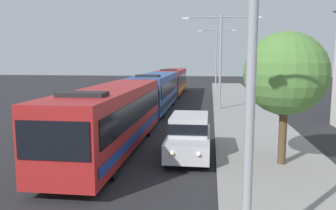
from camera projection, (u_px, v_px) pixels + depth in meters
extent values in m
cube|color=maroon|center=(112.00, 116.00, 15.93)|extent=(2.50, 12.12, 2.70)
cube|color=black|center=(138.00, 109.00, 15.72)|extent=(0.04, 11.15, 1.00)
cube|color=black|center=(86.00, 108.00, 16.04)|extent=(0.04, 11.15, 1.00)
cube|color=black|center=(53.00, 141.00, 9.91)|extent=(2.30, 0.04, 1.20)
cube|color=navy|center=(139.00, 133.00, 15.88)|extent=(0.03, 11.51, 0.36)
cube|color=black|center=(82.00, 94.00, 12.16)|extent=(1.75, 0.90, 0.16)
cylinder|color=black|center=(113.00, 166.00, 12.26)|extent=(0.28, 1.00, 1.00)
cylinder|color=black|center=(55.00, 164.00, 12.54)|extent=(0.28, 1.00, 1.00)
cylinder|color=black|center=(148.00, 127.00, 19.23)|extent=(0.28, 1.00, 1.00)
cylinder|color=black|center=(111.00, 126.00, 19.50)|extent=(0.28, 1.00, 1.00)
cube|color=#284C8C|center=(156.00, 90.00, 28.47)|extent=(2.50, 11.71, 2.70)
cube|color=black|center=(171.00, 87.00, 28.27)|extent=(0.04, 10.78, 1.00)
cube|color=black|center=(141.00, 86.00, 28.58)|extent=(0.04, 10.78, 1.00)
cube|color=black|center=(142.00, 94.00, 22.66)|extent=(2.30, 0.04, 1.20)
cube|color=black|center=(171.00, 100.00, 28.42)|extent=(0.03, 11.13, 0.36)
cube|color=black|center=(148.00, 76.00, 24.82)|extent=(1.75, 0.90, 0.16)
cylinder|color=black|center=(162.00, 111.00, 24.93)|extent=(0.28, 1.00, 1.00)
cylinder|color=black|center=(134.00, 111.00, 25.21)|extent=(0.28, 1.00, 1.00)
cylinder|color=black|center=(173.00, 100.00, 31.67)|extent=(0.28, 1.00, 1.00)
cylinder|color=black|center=(150.00, 100.00, 31.94)|extent=(0.28, 1.00, 1.00)
cube|color=maroon|center=(172.00, 81.00, 40.81)|extent=(2.50, 12.01, 2.70)
cube|color=black|center=(183.00, 78.00, 40.60)|extent=(0.04, 11.05, 1.00)
cube|color=black|center=(162.00, 78.00, 40.92)|extent=(0.04, 11.05, 1.00)
cube|color=black|center=(166.00, 82.00, 34.84)|extent=(2.30, 0.04, 1.20)
cube|color=gold|center=(183.00, 87.00, 40.76)|extent=(0.03, 11.41, 0.36)
cube|color=black|center=(169.00, 70.00, 37.07)|extent=(1.75, 0.90, 0.16)
cylinder|color=black|center=(178.00, 94.00, 37.18)|extent=(0.28, 1.00, 1.00)
cylinder|color=black|center=(159.00, 94.00, 37.45)|extent=(0.28, 1.00, 1.00)
cylinder|color=black|center=(183.00, 88.00, 44.08)|extent=(0.28, 1.00, 1.00)
cylinder|color=black|center=(167.00, 88.00, 44.36)|extent=(0.28, 1.00, 1.00)
cube|color=#B7B7BC|center=(189.00, 142.00, 15.05)|extent=(1.84, 4.54, 0.80)
cube|color=#B7B7BC|center=(190.00, 124.00, 15.09)|extent=(1.62, 2.63, 0.80)
cube|color=black|center=(190.00, 124.00, 15.09)|extent=(1.66, 2.72, 0.44)
sphere|color=#F9EFCC|center=(172.00, 154.00, 12.85)|extent=(0.18, 0.18, 0.18)
sphere|color=#F9EFCC|center=(199.00, 154.00, 12.73)|extent=(0.18, 0.18, 0.18)
cylinder|color=black|center=(167.00, 158.00, 13.82)|extent=(0.22, 0.70, 0.70)
cylinder|color=black|center=(207.00, 159.00, 13.62)|extent=(0.22, 0.70, 0.70)
cylinder|color=black|center=(174.00, 141.00, 16.59)|extent=(0.22, 0.70, 0.70)
cylinder|color=black|center=(208.00, 142.00, 16.38)|extent=(0.22, 0.70, 0.70)
cylinder|color=gray|center=(252.00, 54.00, 6.59)|extent=(0.20, 0.20, 8.69)
cylinder|color=gray|center=(220.00, 62.00, 28.24)|extent=(0.20, 0.20, 7.84)
cylinder|color=gray|center=(203.00, 17.00, 27.91)|extent=(2.96, 0.10, 0.10)
cube|color=silver|center=(186.00, 19.00, 28.10)|extent=(0.56, 0.28, 0.16)
cylinder|color=gray|center=(240.00, 17.00, 27.54)|extent=(2.96, 0.10, 0.10)
cube|color=silver|center=(258.00, 18.00, 27.36)|extent=(0.56, 0.28, 0.16)
cylinder|color=gray|center=(216.00, 58.00, 49.77)|extent=(0.20, 0.20, 8.54)
cylinder|color=gray|center=(208.00, 30.00, 49.36)|extent=(2.48, 0.10, 0.10)
cube|color=silver|center=(200.00, 31.00, 49.53)|extent=(0.56, 0.28, 0.16)
cylinder|color=gray|center=(225.00, 30.00, 49.05)|extent=(2.48, 0.10, 0.10)
cube|color=silver|center=(234.00, 31.00, 48.91)|extent=(0.56, 0.28, 0.16)
cylinder|color=#4C3823|center=(282.00, 135.00, 13.57)|extent=(0.32, 0.32, 2.36)
sphere|color=#4C7A38|center=(285.00, 73.00, 13.22)|extent=(3.29, 3.29, 3.29)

